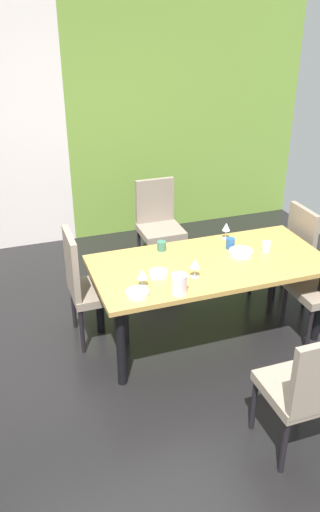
# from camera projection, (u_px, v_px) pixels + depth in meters

# --- Properties ---
(ground_plane) EXTENTS (5.89, 5.95, 0.02)m
(ground_plane) POSITION_uv_depth(u_px,v_px,m) (146.00, 391.00, 3.78)
(ground_plane) COLOR black
(garden_window_panel) EXTENTS (2.94, 0.10, 2.86)m
(garden_window_panel) POSITION_uv_depth(u_px,v_px,m) (187.00, 112.00, 6.02)
(garden_window_panel) COLOR olive
(garden_window_panel) RESTS_ON ground_plane
(dining_table) EXTENTS (1.93, 0.92, 0.72)m
(dining_table) POSITION_uv_depth(u_px,v_px,m) (209.00, 270.00, 4.11)
(dining_table) COLOR #B88D47
(dining_table) RESTS_ON ground_plane
(chair_right_far) EXTENTS (0.44, 0.44, 0.94)m
(chair_right_far) POSITION_uv_depth(u_px,v_px,m) (289.00, 251.00, 4.70)
(chair_right_far) COLOR gray
(chair_right_far) RESTS_ON ground_plane
(chair_left_far) EXTENTS (0.45, 0.44, 1.00)m
(chair_left_far) POSITION_uv_depth(u_px,v_px,m) (87.00, 282.00, 4.13)
(chair_left_far) COLOR gray
(chair_left_far) RESTS_ON ground_plane
(chair_head_near) EXTENTS (0.44, 0.44, 0.95)m
(chair_head_near) POSITION_uv_depth(u_px,v_px,m) (308.00, 387.00, 3.03)
(chair_head_near) COLOR gray
(chair_head_near) RESTS_ON ground_plane
(chair_head_far) EXTENTS (0.44, 0.44, 0.96)m
(chair_head_far) POSITION_uv_depth(u_px,v_px,m) (158.00, 221.00, 5.32)
(chair_head_far) COLOR gray
(chair_head_far) RESTS_ON ground_plane
(wine_glass_west) EXTENTS (0.07, 0.07, 0.15)m
(wine_glass_west) POSITION_uv_depth(u_px,v_px,m) (226.00, 227.00, 4.43)
(wine_glass_west) COLOR silver
(wine_glass_west) RESTS_ON dining_table
(wine_glass_near_window) EXTENTS (0.08, 0.08, 0.14)m
(wine_glass_near_window) POSITION_uv_depth(u_px,v_px,m) (142.00, 274.00, 3.68)
(wine_glass_near_window) COLOR silver
(wine_glass_near_window) RESTS_ON dining_table
(wine_glass_rear) EXTENTS (0.08, 0.08, 0.15)m
(wine_glass_rear) POSITION_uv_depth(u_px,v_px,m) (195.00, 264.00, 3.80)
(wine_glass_rear) COLOR silver
(wine_glass_rear) RESTS_ON dining_table
(serving_bowl_corner) EXTENTS (0.15, 0.15, 0.04)m
(serving_bowl_corner) POSITION_uv_depth(u_px,v_px,m) (159.00, 274.00, 3.86)
(serving_bowl_corner) COLOR white
(serving_bowl_corner) RESTS_ON dining_table
(serving_bowl_east) EXTENTS (0.20, 0.20, 0.04)m
(serving_bowl_east) POSITION_uv_depth(u_px,v_px,m) (241.00, 253.00, 4.18)
(serving_bowl_east) COLOR white
(serving_bowl_east) RESTS_ON dining_table
(serving_bowl_center) EXTENTS (0.17, 0.17, 0.04)m
(serving_bowl_center) POSITION_uv_depth(u_px,v_px,m) (137.00, 293.00, 3.60)
(serving_bowl_center) COLOR silver
(serving_bowl_center) RESTS_ON dining_table
(cup_north) EXTENTS (0.08, 0.08, 0.08)m
(cup_north) POSITION_uv_depth(u_px,v_px,m) (162.00, 246.00, 4.25)
(cup_north) COLOR #39715D
(cup_north) RESTS_ON dining_table
(cup_near_shelf) EXTENTS (0.08, 0.08, 0.09)m
(cup_near_shelf) POSITION_uv_depth(u_px,v_px,m) (230.00, 243.00, 4.28)
(cup_near_shelf) COLOR #245292
(cup_near_shelf) RESTS_ON dining_table
(cup_front) EXTENTS (0.08, 0.08, 0.09)m
(cup_front) POSITION_uv_depth(u_px,v_px,m) (266.00, 247.00, 4.23)
(cup_front) COLOR silver
(cup_front) RESTS_ON dining_table
(pitcher_left) EXTENTS (0.13, 0.12, 0.16)m
(pitcher_left) POSITION_uv_depth(u_px,v_px,m) (179.00, 284.00, 3.60)
(pitcher_left) COLOR white
(pitcher_left) RESTS_ON dining_table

